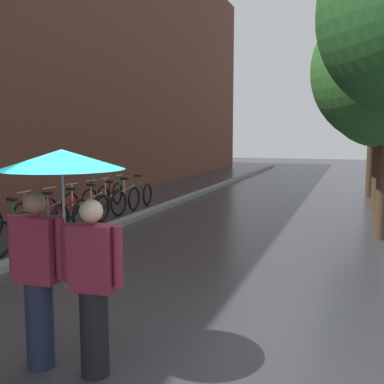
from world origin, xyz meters
name	(u,v)px	position (x,y,z in m)	size (l,w,h in m)	color
ground_plane	(117,357)	(0.00, 0.00, 0.00)	(80.00, 80.00, 0.00)	#2D2D33
building_facade	(3,44)	(-10.00, 10.00, 5.46)	(8.00, 36.00, 10.93)	brown
kerb_strip	(178,201)	(-3.20, 10.00, 0.06)	(0.30, 36.00, 0.12)	slate
street_tree_2	(382,92)	(2.82, 10.23, 3.41)	(3.06, 3.06, 5.00)	#473323
street_tree_3	(373,84)	(2.70, 13.43, 3.93)	(2.47, 2.47, 5.45)	#473323
parked_bicycle_1	(6,226)	(-4.42, 3.49, 0.38)	(1.17, 0.85, 0.96)	black
parked_bicycle_2	(41,217)	(-4.39, 4.53, 0.38)	(1.08, 0.70, 0.96)	black
parked_bicycle_3	(65,212)	(-4.34, 5.35, 0.38)	(1.13, 0.78, 0.96)	black
parked_bicycle_4	(85,206)	(-4.37, 6.31, 0.38)	(1.16, 0.83, 0.96)	black
parked_bicycle_5	(104,201)	(-4.35, 7.22, 0.38)	(1.17, 0.85, 0.96)	black
parked_bicycle_6	(118,197)	(-4.37, 8.09, 0.38)	(1.08, 0.71, 0.96)	black
parked_bicycle_7	(132,193)	(-4.41, 9.07, 0.38)	(1.13, 0.77, 0.96)	black
couple_under_umbrella	(63,226)	(-0.31, -0.38, 1.39)	(1.16, 1.13, 2.08)	#1E233D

